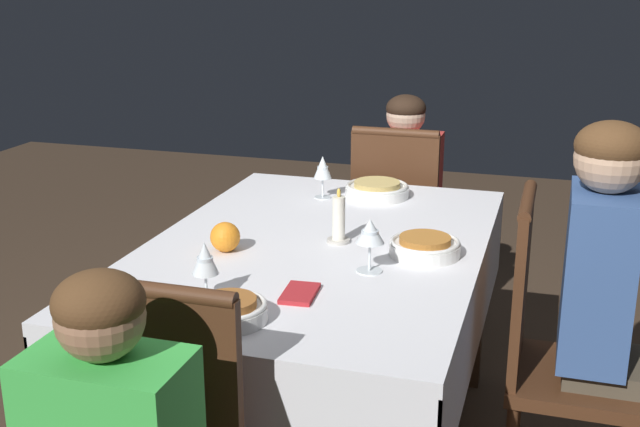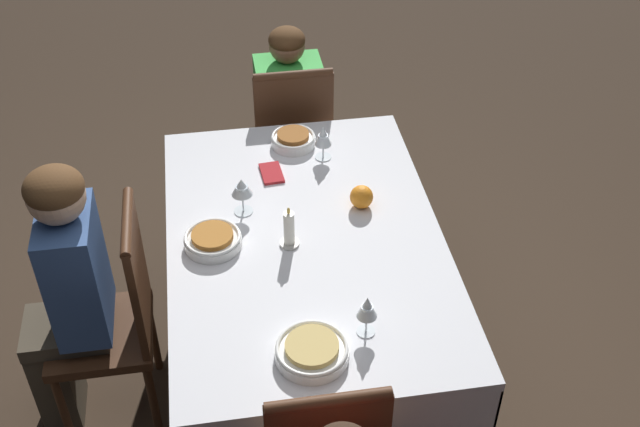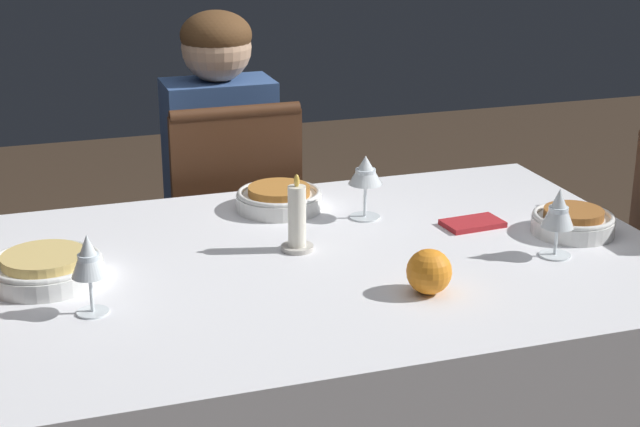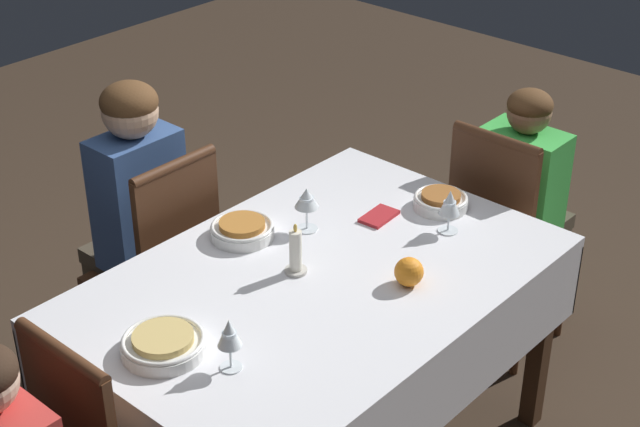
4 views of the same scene
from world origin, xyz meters
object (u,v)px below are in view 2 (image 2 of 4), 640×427
Objects in this scene: person_adult_denim at (66,289)px; wine_glass_west at (367,308)px; chair_north at (117,314)px; bowl_north at (213,240)px; person_child_green at (288,114)px; dining_table at (306,257)px; candle_centerpiece at (289,231)px; wine_glass_east at (323,137)px; orange_fruit at (362,197)px; napkin_red_folded at (272,173)px; chair_east at (292,144)px; bowl_east at (293,139)px; wine_glass_north at (242,188)px; bowl_west at (312,351)px.

person_adult_denim is 7.63× the size of wine_glass_west.
bowl_north is at bearing 95.48° from chair_north.
dining_table is at bearing 86.29° from person_child_green.
chair_north reaches higher than candle_centerpiece.
chair_north is 5.68× the size of candle_centerpiece.
orange_fruit is (-0.33, -0.09, -0.06)m from wine_glass_east.
wine_glass_west is 0.89m from napkin_red_folded.
napkin_red_folded is (0.39, 0.08, 0.10)m from dining_table.
person_child_green is at bearing -19.98° from bowl_north.
person_child_green is 1.17m from candle_centerpiece.
chair_east reaches higher than wine_glass_west.
person_child_green is (1.13, -0.77, 0.07)m from chair_north.
chair_north reaches higher than bowl_east.
wine_glass_west is (-1.42, -0.05, 0.36)m from chair_east.
bowl_west is (-0.73, -0.15, -0.08)m from wine_glass_north.
bowl_north is (-1.10, 0.40, 0.21)m from person_child_green.
napkin_red_folded is at bearing 2.28° from candle_centerpiece.
napkin_red_folded is (-0.19, 0.11, -0.02)m from bowl_east.
wine_glass_north is at bearing 11.48° from bowl_west.
bowl_north is 0.66m from wine_glass_west.
napkin_red_folded is at bearing 11.07° from dining_table.
chair_north is 4.67× the size of bowl_north.
bowl_west is 1.13m from bowl_east.
dining_table is 0.31m from orange_fruit.
person_child_green is 0.75m from napkin_red_folded.
bowl_east is (0.57, -0.36, 0.00)m from bowl_north.
bowl_west is (-0.52, -0.64, 0.28)m from chair_north.
dining_table is 1.26× the size of person_adult_denim.
bowl_west is 1.04m from wine_glass_east.
wine_glass_east is 0.25m from napkin_red_folded.
person_adult_denim is 7.90× the size of wine_glass_east.
bowl_east is (0.40, -0.24, -0.08)m from wine_glass_north.
wine_glass_east is (-0.63, -0.07, 0.28)m from person_child_green.
person_child_green is 12.02× the size of orange_fruit.
chair_north is 0.99m from bowl_east.
bowl_east is at bearing -8.79° from candle_centerpiece.
wine_glass_east is at bearing -45.18° from bowl_north.
wine_glass_west is (-0.48, -0.45, 0.08)m from bowl_north.
candle_centerpiece reaches higher than bowl_north.
person_child_green is (1.11, -0.07, -0.09)m from dining_table.
bowl_east is at bearing -30.81° from wine_glass_north.
chair_east is 6.36× the size of wine_glass_north.
bowl_east is at bearing 4.86° from wine_glass_west.
person_child_green is at bearing -16.69° from wine_glass_north.
chair_north is 0.99m from orange_fruit.
bowl_north is 2.33× the size of orange_fruit.
chair_north is at bearing 92.13° from dining_table.
chair_east is 1.03m from candle_centerpiece.
person_child_green reaches higher than bowl_west.
person_child_green is 7.02× the size of wine_glass_north.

